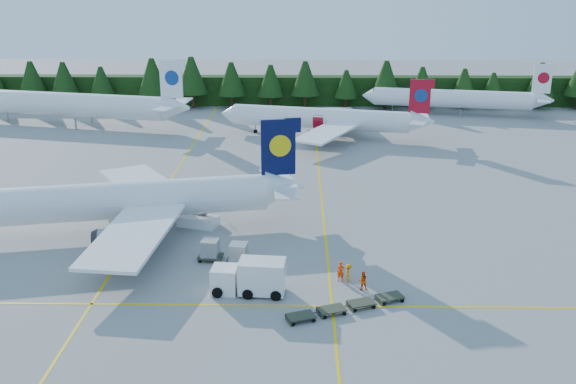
{
  "coord_description": "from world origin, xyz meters",
  "views": [
    {
      "loc": [
        3.18,
        -53.17,
        25.8
      ],
      "look_at": [
        2.0,
        13.12,
        3.5
      ],
      "focal_mm": 40.0,
      "sensor_mm": 36.0,
      "label": 1
    }
  ],
  "objects_px": {
    "airstairs": "(200,218)",
    "service_truck": "(249,277)",
    "airliner_navy": "(101,202)",
    "airliner_red": "(317,119)"
  },
  "relations": [
    {
      "from": "airstairs",
      "to": "service_truck",
      "type": "xyz_separation_m",
      "value": [
        6.61,
        -15.81,
        0.68
      ]
    },
    {
      "from": "airstairs",
      "to": "airliner_navy",
      "type": "bearing_deg",
      "value": -148.37
    },
    {
      "from": "service_truck",
      "to": "airliner_red",
      "type": "bearing_deg",
      "value": 87.71
    },
    {
      "from": "airliner_red",
      "to": "service_truck",
      "type": "height_order",
      "value": "airliner_red"
    },
    {
      "from": "airstairs",
      "to": "service_truck",
      "type": "height_order",
      "value": "airstairs"
    },
    {
      "from": "airliner_navy",
      "to": "airstairs",
      "type": "bearing_deg",
      "value": 2.66
    },
    {
      "from": "airstairs",
      "to": "service_truck",
      "type": "bearing_deg",
      "value": -50.14
    },
    {
      "from": "airliner_navy",
      "to": "airstairs",
      "type": "distance_m",
      "value": 10.52
    },
    {
      "from": "airliner_navy",
      "to": "service_truck",
      "type": "xyz_separation_m",
      "value": [
        16.47,
        -13.27,
        -1.96
      ]
    },
    {
      "from": "airliner_navy",
      "to": "airliner_red",
      "type": "bearing_deg",
      "value": 49.88
    }
  ]
}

